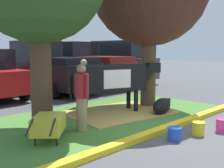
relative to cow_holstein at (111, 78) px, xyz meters
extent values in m
plane|color=#4C4C4F|center=(-0.47, -2.34, -1.10)|extent=(80.00, 80.00, 0.00)
cube|color=#477A33|center=(-0.37, -0.12, -1.09)|extent=(7.79, 4.09, 0.02)
cube|color=yellow|center=(-0.37, -2.32, -1.04)|extent=(8.99, 0.24, 0.12)
cube|color=tan|center=(0.17, -0.16, -1.08)|extent=(3.51, 2.84, 0.04)
cylinder|color=#4C3823|center=(-2.44, 0.06, 0.22)|extent=(0.53, 0.53, 2.65)
cylinder|color=brown|center=(1.70, -0.15, 0.25)|extent=(0.53, 0.53, 2.71)
cube|color=black|center=(-0.10, 0.04, 0.01)|extent=(2.40, 1.45, 0.80)
cube|color=white|center=(0.04, -0.01, 0.01)|extent=(1.09, 0.99, 0.56)
cylinder|color=black|center=(1.15, -0.42, 0.11)|extent=(0.71, 0.52, 0.58)
cube|color=black|center=(1.45, -0.54, 0.29)|extent=(0.50, 0.40, 0.32)
cube|color=white|center=(1.63, -0.60, 0.25)|extent=(0.18, 0.23, 0.20)
cylinder|color=black|center=(0.79, -0.03, -0.74)|extent=(0.14, 0.14, 0.72)
cylinder|color=black|center=(0.62, -0.49, -0.74)|extent=(0.14, 0.14, 0.72)
cylinder|color=black|center=(-0.83, 0.57, -0.74)|extent=(0.14, 0.14, 0.72)
cylinder|color=black|center=(-1.00, 0.11, -0.74)|extent=(0.14, 0.14, 0.72)
cylinder|color=black|center=(-1.23, 0.45, -0.24)|extent=(0.06, 0.06, 0.70)
ellipsoid|color=black|center=(1.07, -1.17, -0.86)|extent=(1.20, 0.82, 0.48)
cube|color=black|center=(1.63, -0.97, -0.84)|extent=(0.33, 0.28, 0.22)
cube|color=silver|center=(1.75, -0.93, -0.84)|extent=(0.09, 0.11, 0.16)
cylinder|color=black|center=(1.34, -0.89, -1.04)|extent=(0.36, 0.21, 0.10)
cylinder|color=#9E7F5B|center=(-1.93, -0.89, -0.68)|extent=(0.26, 0.26, 0.84)
cylinder|color=maroon|center=(-1.93, -0.89, 0.03)|extent=(0.34, 0.34, 0.58)
sphere|color=#8C664C|center=(-1.93, -0.89, 0.43)|extent=(0.23, 0.23, 0.23)
cylinder|color=maroon|center=(-1.92, -0.67, 0.06)|extent=(0.09, 0.09, 0.55)
cylinder|color=maroon|center=(-1.94, -1.11, 0.06)|extent=(0.09, 0.09, 0.55)
cylinder|color=slate|center=(0.12, 1.47, -0.68)|extent=(0.26, 0.26, 0.85)
cylinder|color=#23478C|center=(0.12, 1.47, 0.04)|extent=(0.34, 0.34, 0.58)
sphere|color=beige|center=(0.12, 1.47, 0.44)|extent=(0.23, 0.23, 0.23)
cylinder|color=#23478C|center=(0.34, 1.44, 0.07)|extent=(0.09, 0.09, 0.55)
cylinder|color=#23478C|center=(-0.09, 1.50, 0.07)|extent=(0.09, 0.09, 0.55)
cube|color=gold|center=(-2.93, -0.98, -0.70)|extent=(1.06, 1.06, 0.36)
cylinder|color=black|center=(-2.57, -0.63, -0.92)|extent=(0.33, 0.32, 0.36)
cylinder|color=black|center=(-3.29, -1.04, -0.98)|extent=(0.04, 0.04, 0.24)
cylinder|color=black|center=(-2.99, -1.35, -0.98)|extent=(0.04, 0.04, 0.24)
cylinder|color=black|center=(-3.54, -1.28, -0.58)|extent=(0.41, 0.40, 0.23)
cylinder|color=black|center=(-3.23, -1.60, -0.58)|extent=(0.41, 0.40, 0.23)
cylinder|color=blue|center=(-0.93, -2.87, -0.96)|extent=(0.30, 0.30, 0.28)
torus|color=blue|center=(-0.93, -2.87, -0.82)|extent=(0.32, 0.32, 0.02)
cylinder|color=yellow|center=(-0.22, -3.06, -0.95)|extent=(0.29, 0.29, 0.31)
torus|color=yellow|center=(-0.22, -3.06, -0.79)|extent=(0.31, 0.31, 0.02)
cylinder|color=#EA3893|center=(0.44, -3.35, -0.95)|extent=(0.28, 0.28, 0.31)
torus|color=#EA3893|center=(0.44, -3.35, -0.79)|extent=(0.30, 0.30, 0.02)
cylinder|color=black|center=(-0.78, 4.12, -0.78)|extent=(0.24, 0.65, 0.64)
cube|color=black|center=(1.09, 5.24, -0.23)|extent=(2.17, 5.46, 1.10)
cube|color=black|center=(1.06, 6.18, 0.82)|extent=(1.90, 1.86, 1.00)
cube|color=black|center=(1.13, 4.02, 0.44)|extent=(1.99, 2.76, 0.24)
cylinder|color=black|center=(0.03, 6.96, -0.78)|extent=(0.24, 0.65, 0.64)
cylinder|color=black|center=(2.03, 7.02, -0.78)|extent=(0.24, 0.65, 0.64)
cylinder|color=black|center=(0.15, 3.45, -0.78)|extent=(0.24, 0.65, 0.64)
cylinder|color=black|center=(2.14, 3.51, -0.78)|extent=(0.24, 0.65, 0.64)
cube|color=maroon|center=(3.56, 5.33, -0.23)|extent=(2.17, 5.46, 1.10)
cube|color=black|center=(3.53, 6.28, 0.82)|extent=(1.90, 1.86, 1.00)
cube|color=maroon|center=(3.60, 4.12, 0.44)|extent=(1.99, 2.76, 0.24)
cylinder|color=black|center=(2.50, 7.06, -0.78)|extent=(0.24, 0.65, 0.64)
cylinder|color=black|center=(4.50, 7.12, -0.78)|extent=(0.24, 0.65, 0.64)
cylinder|color=black|center=(2.61, 3.55, -0.78)|extent=(0.24, 0.65, 0.64)
cylinder|color=black|center=(4.61, 3.61, -0.78)|extent=(0.24, 0.65, 0.64)
cube|color=#3D3D42|center=(6.24, 5.47, -0.18)|extent=(2.05, 4.66, 1.20)
cube|color=black|center=(6.24, 5.47, 0.92)|extent=(1.78, 3.25, 1.00)
cylinder|color=black|center=(5.25, 6.93, -0.78)|extent=(0.24, 0.65, 0.64)
cylinder|color=black|center=(7.15, 6.99, -0.78)|extent=(0.24, 0.65, 0.64)
cylinder|color=black|center=(5.34, 3.94, -0.78)|extent=(0.24, 0.65, 0.64)
cylinder|color=black|center=(7.24, 4.00, -0.78)|extent=(0.24, 0.65, 0.64)
camera|label=1|loc=(-6.15, -6.05, 0.89)|focal=44.68mm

